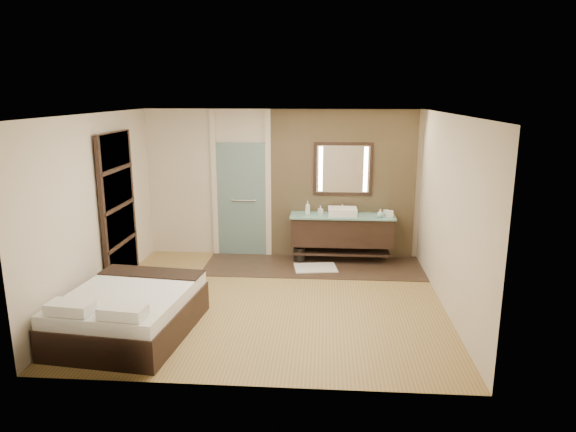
# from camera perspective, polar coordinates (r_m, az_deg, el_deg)

# --- Properties ---
(floor) EXTENTS (5.00, 5.00, 0.00)m
(floor) POSITION_cam_1_polar(r_m,az_deg,el_deg) (7.64, -2.05, -9.42)
(floor) COLOR olive
(floor) RESTS_ON ground
(tile_strip) EXTENTS (3.80, 1.30, 0.01)m
(tile_strip) POSITION_cam_1_polar(r_m,az_deg,el_deg) (9.09, 2.82, -5.56)
(tile_strip) COLOR #33231C
(tile_strip) RESTS_ON floor
(stone_wall) EXTENTS (2.60, 0.08, 2.70)m
(stone_wall) POSITION_cam_1_polar(r_m,az_deg,el_deg) (9.35, 6.08, 3.43)
(stone_wall) COLOR #A2865D
(stone_wall) RESTS_ON floor
(vanity) EXTENTS (1.85, 0.55, 0.88)m
(vanity) POSITION_cam_1_polar(r_m,az_deg,el_deg) (9.23, 6.02, -1.59)
(vanity) COLOR black
(vanity) RESTS_ON stone_wall
(mirror_unit) EXTENTS (1.06, 0.04, 0.96)m
(mirror_unit) POSITION_cam_1_polar(r_m,az_deg,el_deg) (9.25, 6.14, 5.21)
(mirror_unit) COLOR black
(mirror_unit) RESTS_ON stone_wall
(frosted_door) EXTENTS (1.10, 0.12, 2.70)m
(frosted_door) POSITION_cam_1_polar(r_m,az_deg,el_deg) (9.50, -5.18, 2.35)
(frosted_door) COLOR #A2CDC8
(frosted_door) RESTS_ON floor
(shoji_partition) EXTENTS (0.06, 1.20, 2.40)m
(shoji_partition) POSITION_cam_1_polar(r_m,az_deg,el_deg) (8.43, -18.30, 0.73)
(shoji_partition) COLOR black
(shoji_partition) RESTS_ON floor
(bed) EXTENTS (1.64, 1.97, 0.70)m
(bed) POSITION_cam_1_polar(r_m,az_deg,el_deg) (6.87, -17.21, -10.15)
(bed) COLOR black
(bed) RESTS_ON floor
(bath_mat) EXTENTS (0.79, 0.60, 0.02)m
(bath_mat) POSITION_cam_1_polar(r_m,az_deg,el_deg) (8.96, 3.08, -5.77)
(bath_mat) COLOR white
(bath_mat) RESTS_ON floor
(waste_bin) EXTENTS (0.23, 0.23, 0.26)m
(waste_bin) POSITION_cam_1_polar(r_m,az_deg,el_deg) (9.30, 1.27, -4.29)
(waste_bin) COLOR black
(waste_bin) RESTS_ON floor
(tissue_box) EXTENTS (0.12, 0.12, 0.10)m
(tissue_box) POSITION_cam_1_polar(r_m,az_deg,el_deg) (9.15, 11.22, 0.25)
(tissue_box) COLOR white
(tissue_box) RESTS_ON vanity
(soap_bottle_a) EXTENTS (0.11, 0.11, 0.24)m
(soap_bottle_a) POSITION_cam_1_polar(r_m,az_deg,el_deg) (9.15, 2.19, 0.93)
(soap_bottle_a) COLOR silver
(soap_bottle_a) RESTS_ON vanity
(soap_bottle_b) EXTENTS (0.10, 0.10, 0.16)m
(soap_bottle_b) POSITION_cam_1_polar(r_m,az_deg,el_deg) (9.13, 3.62, 0.65)
(soap_bottle_b) COLOR #B2B2B2
(soap_bottle_b) RESTS_ON vanity
(soap_bottle_c) EXTENTS (0.13, 0.13, 0.14)m
(soap_bottle_c) POSITION_cam_1_polar(r_m,az_deg,el_deg) (9.07, 10.22, 0.32)
(soap_bottle_c) COLOR #A2CCC5
(soap_bottle_c) RESTS_ON vanity
(cup) EXTENTS (0.14, 0.14, 0.09)m
(cup) POSITION_cam_1_polar(r_m,az_deg,el_deg) (9.27, 10.86, 0.40)
(cup) COLOR white
(cup) RESTS_ON vanity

